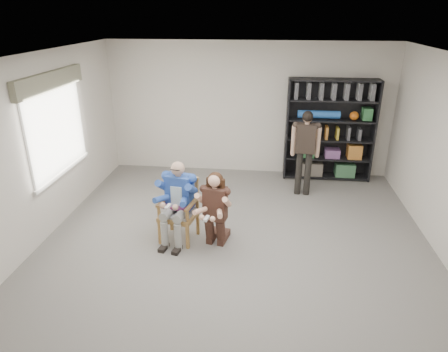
% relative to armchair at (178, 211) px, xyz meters
% --- Properties ---
extents(room_shell, '(6.00, 7.00, 2.80)m').
position_rel_armchair_xyz_m(room_shell, '(0.89, -0.46, 0.90)').
color(room_shell, silver).
rests_on(room_shell, ground).
extents(floor, '(6.00, 7.00, 0.01)m').
position_rel_armchair_xyz_m(floor, '(0.89, -0.46, -0.50)').
color(floor, slate).
rests_on(floor, ground).
extents(window_left, '(0.16, 2.00, 1.75)m').
position_rel_armchair_xyz_m(window_left, '(-2.06, 0.54, 1.13)').
color(window_left, white).
rests_on(window_left, room_shell).
extents(armchair, '(0.67, 0.66, 1.00)m').
position_rel_armchair_xyz_m(armchair, '(0.00, 0.00, 0.00)').
color(armchair, '#975D2B').
rests_on(armchair, floor).
extents(seated_man, '(0.70, 0.87, 1.30)m').
position_rel_armchair_xyz_m(seated_man, '(0.00, 0.00, 0.15)').
color(seated_man, '#1B4898').
rests_on(seated_man, floor).
extents(kneeling_woman, '(0.64, 0.88, 1.19)m').
position_rel_armchair_xyz_m(kneeling_woman, '(0.58, -0.12, 0.09)').
color(kneeling_woman, '#3B231B').
rests_on(kneeling_woman, floor).
extents(bookshelf, '(1.80, 0.38, 2.10)m').
position_rel_armchair_xyz_m(bookshelf, '(2.59, 2.82, 0.55)').
color(bookshelf, black).
rests_on(bookshelf, floor).
extents(standing_man, '(0.54, 0.34, 1.66)m').
position_rel_armchair_xyz_m(standing_man, '(2.03, 1.91, 0.33)').
color(standing_man, black).
rests_on(standing_man, floor).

